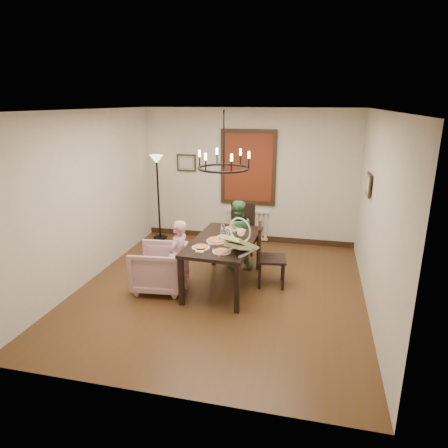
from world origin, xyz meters
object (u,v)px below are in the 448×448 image
at_px(chair_right, 272,255).
at_px(armchair, 159,268).
at_px(floor_lamp, 158,199).
at_px(drinking_glass, 228,234).
at_px(chair_far, 239,232).
at_px(elderly_woman, 179,263).
at_px(seated_man, 237,240).
at_px(dining_table, 224,245).
at_px(baby_bouncer, 239,241).

relative_size(chair_right, armchair, 1.29).
bearing_deg(floor_lamp, drinking_glass, -44.31).
bearing_deg(chair_far, elderly_woman, -104.48).
relative_size(elderly_woman, seated_man, 0.94).
distance_m(elderly_woman, drinking_glass, 0.91).
height_order(dining_table, drinking_glass, drinking_glass).
xyz_separation_m(dining_table, seated_man, (0.05, 0.80, -0.19)).
bearing_deg(drinking_glass, floor_lamp, 135.69).
relative_size(chair_right, seated_man, 0.99).
height_order(chair_right, floor_lamp, floor_lamp).
bearing_deg(armchair, chair_far, 142.24).
distance_m(chair_far, baby_bouncer, 1.80).
relative_size(dining_table, baby_bouncer, 3.23).
bearing_deg(elderly_woman, baby_bouncer, 96.87).
distance_m(armchair, drinking_glass, 1.23).
height_order(armchair, seated_man, seated_man).
distance_m(chair_right, floor_lamp, 3.23).
distance_m(elderly_woman, seated_man, 1.36).
xyz_separation_m(chair_right, drinking_glass, (-0.70, -0.16, 0.36)).
distance_m(seated_man, baby_bouncer, 1.39).
bearing_deg(seated_man, chair_right, 127.98).
bearing_deg(chair_far, chair_right, -46.28).
relative_size(dining_table, floor_lamp, 0.98).
bearing_deg(floor_lamp, chair_right, -33.53).
bearing_deg(drinking_glass, seated_man, 90.56).
bearing_deg(armchair, floor_lamp, -163.59).
bearing_deg(chair_right, drinking_glass, 95.84).
bearing_deg(dining_table, chair_right, 19.03).
bearing_deg(drinking_glass, chair_far, 92.25).
distance_m(chair_far, floor_lamp, 2.11).
distance_m(dining_table, drinking_glass, 0.18).
bearing_deg(dining_table, floor_lamp, 136.64).
bearing_deg(seated_man, chair_far, -97.60).
relative_size(seated_man, floor_lamp, 0.58).
xyz_separation_m(dining_table, armchair, (-0.98, -0.35, -0.35)).
xyz_separation_m(armchair, drinking_glass, (1.04, 0.41, 0.52)).
height_order(armchair, drinking_glass, drinking_glass).
bearing_deg(chair_right, chair_far, 29.17).
relative_size(chair_right, floor_lamp, 0.58).
bearing_deg(seated_man, dining_table, 73.57).
relative_size(dining_table, chair_far, 1.62).
bearing_deg(chair_right, seated_man, 43.52).
xyz_separation_m(chair_right, elderly_woman, (-1.39, -0.60, -0.03)).
bearing_deg(floor_lamp, seated_man, -31.26).
height_order(dining_table, chair_right, chair_right).
xyz_separation_m(armchair, elderly_woman, (0.35, -0.04, 0.13)).
distance_m(chair_right, baby_bouncer, 0.94).
bearing_deg(drinking_glass, elderly_woman, -147.41).
distance_m(chair_right, elderly_woman, 1.51).
height_order(dining_table, baby_bouncer, baby_bouncer).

